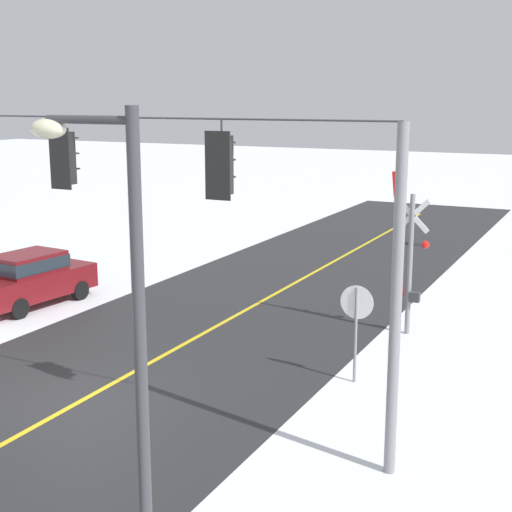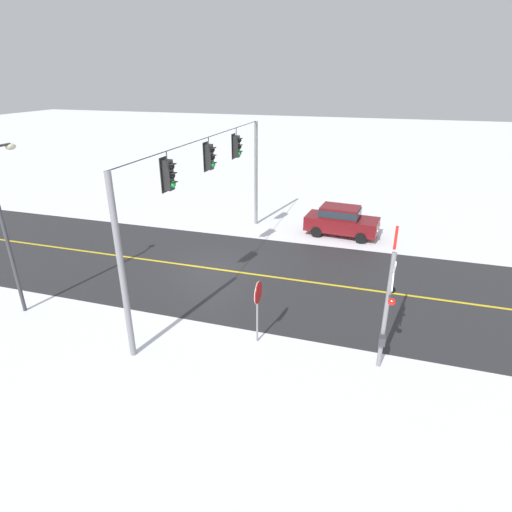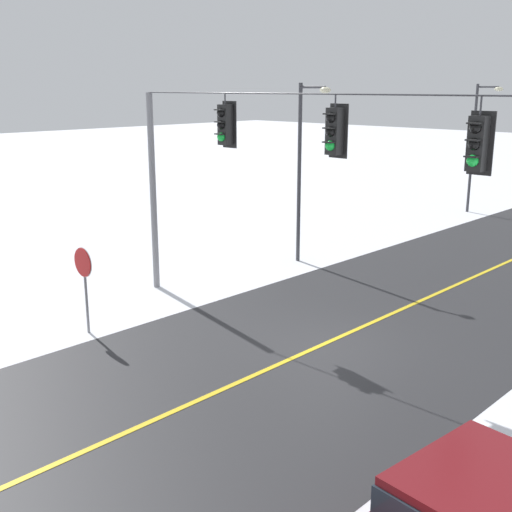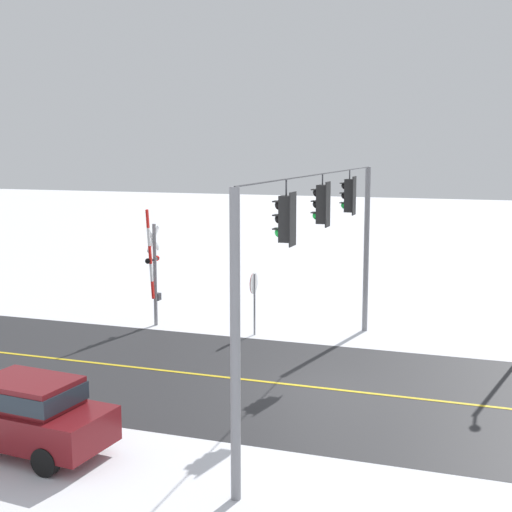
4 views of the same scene
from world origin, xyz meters
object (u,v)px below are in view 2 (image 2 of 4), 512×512
at_px(streetlamp_near, 6,215).
at_px(railroad_crossing, 388,304).
at_px(stop_sign, 258,299).
at_px(parked_car_maroon, 341,220).

bearing_deg(streetlamp_near, railroad_crossing, -88.09).
relative_size(stop_sign, parked_car_maroon, 0.54).
xyz_separation_m(railroad_crossing, parked_car_maroon, (11.58, 2.61, -1.32)).
xyz_separation_m(parked_car_maroon, streetlamp_near, (-12.04, 11.04, 2.96)).
relative_size(stop_sign, streetlamp_near, 0.36).
bearing_deg(parked_car_maroon, railroad_crossing, -167.28).
relative_size(parked_car_maroon, streetlamp_near, 0.66).
distance_m(parked_car_maroon, streetlamp_near, 16.60).
bearing_deg(streetlamp_near, stop_sign, -86.69).
distance_m(stop_sign, railroad_crossing, 4.18).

